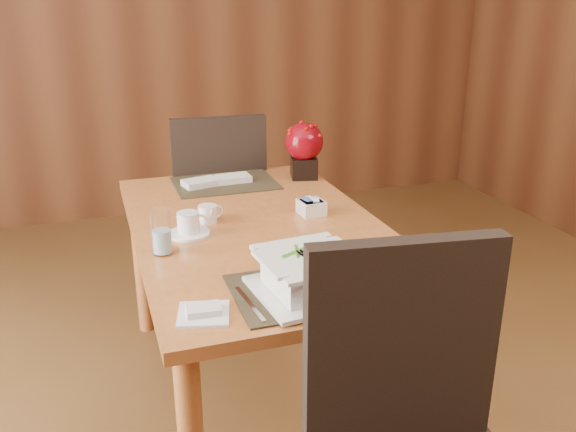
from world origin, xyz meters
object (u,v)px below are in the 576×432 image
object	(u,v)px
creamer_jug	(208,214)
sugar_caddy	(311,207)
bread_plate	(204,314)
coffee_cup	(189,225)
soup_setting	(309,275)
dining_table	(259,249)
far_chair	(217,199)
berry_decor	(304,147)
water_glass	(162,232)

from	to	relation	value
creamer_jug	sugar_caddy	world-z (taller)	creamer_jug
creamer_jug	bread_plate	distance (m)	0.71
coffee_cup	sugar_caddy	bearing A→B (deg)	7.65
soup_setting	bread_plate	xyz separation A→B (m)	(-0.31, -0.03, -0.06)
dining_table	soup_setting	bearing A→B (deg)	-91.25
dining_table	far_chair	world-z (taller)	far_chair
bread_plate	soup_setting	bearing A→B (deg)	5.25
dining_table	sugar_caddy	xyz separation A→B (m)	(0.23, 0.05, 0.12)
soup_setting	far_chair	bearing A→B (deg)	82.77
coffee_cup	sugar_caddy	world-z (taller)	coffee_cup
dining_table	berry_decor	bearing A→B (deg)	55.17
berry_decor	water_glass	bearing A→B (deg)	-137.31
far_chair	coffee_cup	bearing A→B (deg)	75.21
dining_table	sugar_caddy	bearing A→B (deg)	12.99
dining_table	bread_plate	distance (m)	0.69
creamer_jug	soup_setting	bearing A→B (deg)	-90.97
berry_decor	bread_plate	size ratio (longest dim) A/B	1.90
bread_plate	coffee_cup	bearing A→B (deg)	83.93
soup_setting	far_chair	xyz separation A→B (m)	(0.04, 1.44, -0.24)
creamer_jug	berry_decor	bearing A→B (deg)	24.65
sugar_caddy	dining_table	bearing A→B (deg)	-167.01
soup_setting	coffee_cup	bearing A→B (deg)	108.29
water_glass	creamer_jug	size ratio (longest dim) A/B	1.71
far_chair	creamer_jug	bearing A→B (deg)	78.94
dining_table	bread_plate	xyz separation A→B (m)	(-0.32, -0.60, 0.10)
soup_setting	bread_plate	distance (m)	0.32
sugar_caddy	berry_decor	distance (m)	0.51
bread_plate	far_chair	xyz separation A→B (m)	(0.35, 1.47, -0.18)
soup_setting	berry_decor	distance (m)	1.17
creamer_jug	far_chair	bearing A→B (deg)	61.32
creamer_jug	far_chair	size ratio (longest dim) A/B	0.09
coffee_cup	creamer_jug	world-z (taller)	coffee_cup
water_glass	bread_plate	world-z (taller)	water_glass
coffee_cup	bread_plate	world-z (taller)	coffee_cup
berry_decor	far_chair	bearing A→B (deg)	135.17
water_glass	bread_plate	distance (m)	0.46
coffee_cup	creamer_jug	bearing A→B (deg)	49.71
water_glass	sugar_caddy	xyz separation A→B (m)	(0.60, 0.20, -0.05)
water_glass	far_chair	xyz separation A→B (m)	(0.40, 1.02, -0.26)
dining_table	berry_decor	xyz separation A→B (m)	(0.37, 0.53, 0.24)
berry_decor	far_chair	distance (m)	0.58
sugar_caddy	far_chair	bearing A→B (deg)	103.74
sugar_caddy	berry_decor	xyz separation A→B (m)	(0.14, 0.48, 0.12)
berry_decor	sugar_caddy	bearing A→B (deg)	-106.55
sugar_caddy	coffee_cup	bearing A→B (deg)	-172.35
coffee_cup	bread_plate	size ratio (longest dim) A/B	1.10
berry_decor	far_chair	xyz separation A→B (m)	(-0.34, 0.34, -0.32)
water_glass	creamer_jug	xyz separation A→B (m)	(0.20, 0.24, -0.04)
coffee_cup	soup_setting	bearing A→B (deg)	-66.04
water_glass	coffee_cup	bearing A→B (deg)	51.52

